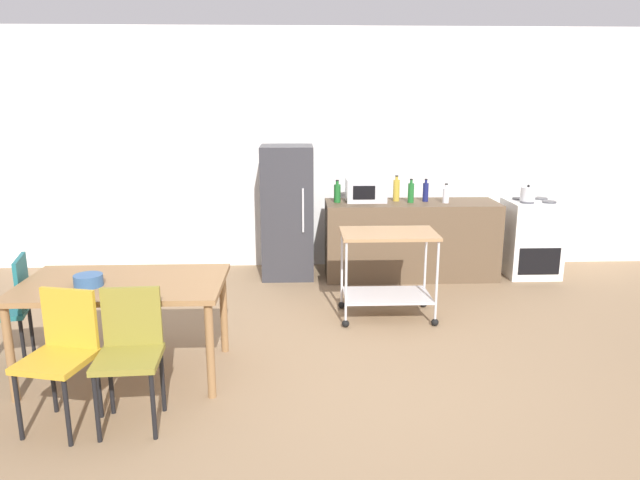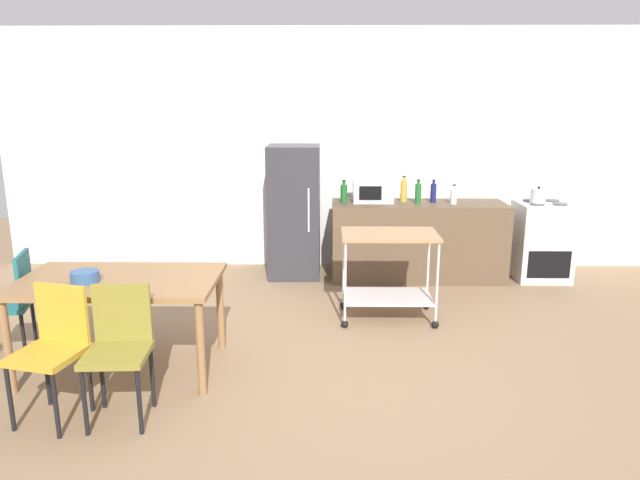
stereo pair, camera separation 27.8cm
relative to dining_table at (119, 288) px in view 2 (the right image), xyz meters
The scene contains 18 objects.
ground_plane 1.88m from the dining_table, ahead, with size 12.00×12.00×0.00m, color #8C7051.
back_wall 3.59m from the dining_table, 60.12° to the left, with size 8.40×0.12×2.90m, color white.
kitchen_counter 3.60m from the dining_table, 42.65° to the left, with size 2.00×0.64×0.90m, color brown.
dining_table is the anchor object (origin of this frame).
chair_mustard 0.74m from the dining_table, 106.50° to the right, with size 0.48×0.48×0.89m.
chair_teal 0.97m from the dining_table, behind, with size 0.48×0.48×0.89m.
chair_olive 0.73m from the dining_table, 71.73° to the right, with size 0.42×0.42×0.89m.
stove_oven 4.78m from the dining_table, 30.94° to the left, with size 0.60×0.61×0.92m.
refrigerator 2.80m from the dining_table, 64.78° to the left, with size 0.60×0.63×1.55m.
kitchen_cart 2.44m from the dining_table, 27.30° to the left, with size 0.91×0.57×0.85m.
bottle_sparkling_water 3.05m from the dining_table, 54.15° to the left, with size 0.08×0.08×0.26m.
microwave 3.30m from the dining_table, 49.96° to the left, with size 0.46×0.35×0.26m.
bottle_soy_sauce 3.55m from the dining_table, 45.54° to the left, with size 0.08×0.08×0.30m.
bottle_vinegar 3.58m from the dining_table, 42.56° to the left, with size 0.07×0.07×0.28m.
bottle_soda 3.76m from the dining_table, 41.44° to the left, with size 0.07×0.07×0.27m.
bottle_hot_sauce 3.86m from the dining_table, 38.15° to the left, with size 0.07×0.07×0.22m.
fruit_bowl 0.26m from the dining_table, 154.83° to the right, with size 0.21×0.21×0.09m, color #33598C.
kettle 4.63m from the dining_table, 30.65° to the left, with size 0.24×0.17×0.19m.
Camera 2 is at (-0.15, -4.05, 2.09)m, focal length 32.75 mm.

